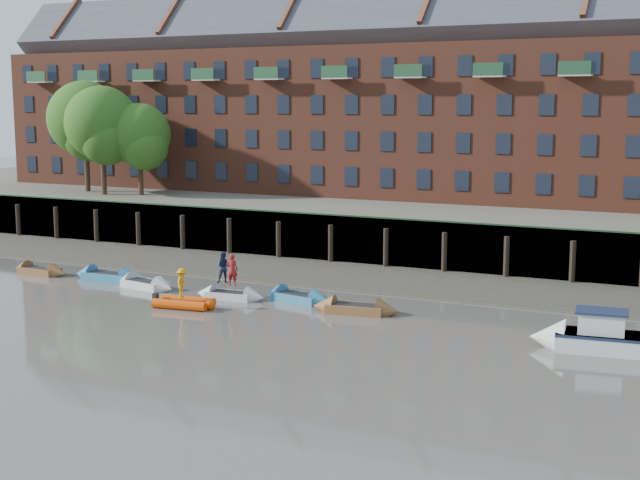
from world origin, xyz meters
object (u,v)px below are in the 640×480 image
Objects in this scene: rowboat_3 at (230,295)px; motor_launch at (587,337)px; rowboat_4 at (298,297)px; rowboat_2 at (145,284)px; rib_tender at (186,303)px; rowboat_5 at (356,309)px; person_rower_b at (224,268)px; person_rower_a at (232,270)px; rowboat_0 at (40,271)px; person_rib_crew at (182,283)px; rowboat_1 at (108,276)px.

motor_launch is at bearing -11.05° from rowboat_3.
rowboat_3 is 3.82m from rowboat_4.
rib_tender is at bearing -21.02° from rowboat_2.
rowboat_5 reaches higher than rib_tender.
rowboat_2 is 5.69m from person_rower_b.
person_rower_a reaches higher than rowboat_3.
rowboat_5 is (3.94, -1.12, 0.01)m from rowboat_4.
rowboat_4 is at bearing 11.17° from rowboat_3.
rowboat_5 is at bearing -0.02° from rowboat_0.
person_rower_b is 1.11× the size of person_rib_crew.
rowboat_0 is at bearing 169.43° from rowboat_5.
rowboat_5 is 9.03m from rib_tender.
rowboat_0 is 1.03× the size of rowboat_3.
person_rib_crew is at bearing -133.10° from person_rower_b.
rowboat_1 reaches higher than rowboat_3.
person_rib_crew is at bearing -4.21° from motor_launch.
motor_launch is at bearing -104.82° from person_rib_crew.
person_rower_a reaches higher than rowboat_5.
rib_tender is 1.10m from person_rib_crew.
person_rower_b reaches higher than motor_launch.
person_rower_a is 3.17m from person_rib_crew.
rowboat_0 reaches higher than rib_tender.
person_rower_a is at bearing -12.44° from motor_launch.
person_rower_a reaches higher than rowboat_2.
rowboat_0 is 14.68m from rowboat_3.
rowboat_4 is (13.15, -0.16, -0.02)m from rowboat_1.
person_rower_b is 3.27m from person_rib_crew.
person_rower_a reaches higher than rib_tender.
person_rower_b is (14.11, -0.64, 1.46)m from rowboat_0.
person_rower_b is at bearing -37.54° from person_rower_a.
rowboat_3 is (9.48, -1.24, -0.04)m from rowboat_1.
rowboat_1 is at bearing 5.99° from rowboat_0.
rowboat_2 is 9.74m from rowboat_4.
rowboat_2 is at bearing -16.16° from person_rower_a.
rowboat_2 is 2.64× the size of person_rower_a.
rowboat_0 is 1.26× the size of rib_tender.
rib_tender is at bearing 53.85° from person_rower_a.
rib_tender is 20.53m from motor_launch.
motor_launch is at bearing -38.57° from person_rower_b.
rowboat_2 is 13.65m from rowboat_5.
rib_tender is at bearing -26.80° from rowboat_1.
rowboat_1 reaches higher than rowboat_2.
rowboat_3 is at bearing 7.64° from rowboat_2.
person_rower_b is (8.94, -0.96, 1.43)m from rowboat_1.
rowboat_3 is 0.87× the size of rowboat_5.
rowboat_1 reaches higher than rowboat_0.
rowboat_2 is at bearing -1.39° from rowboat_0.
person_rower_b is (-0.74, 0.35, 0.01)m from person_rower_a.
rowboat_2 is at bearing 147.23° from person_rower_b.
rib_tender is at bearing -71.51° from person_rib_crew.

